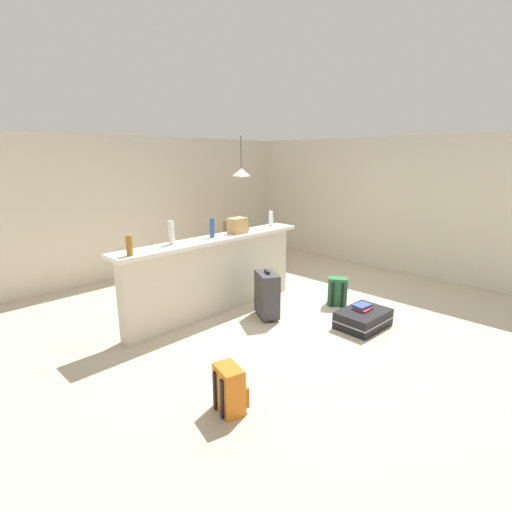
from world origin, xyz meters
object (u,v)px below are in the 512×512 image
grocery_bag (238,226)px  bottle_white (171,233)px  book_stack (363,307)px  dining_chair_near_partition (266,249)px  suitcase_flat_black (363,319)px  backpack_green (337,292)px  bottle_clear (271,218)px  dining_table (247,238)px  pendant_lamp (241,172)px  backpack_orange (230,390)px  bottle_amber (129,246)px  bottle_blue (212,228)px  dining_chair_far_side (230,239)px  bottle_green (247,223)px  suitcase_upright_charcoal (267,294)px

grocery_bag → bottle_white: bearing=177.1°
bottle_white → book_stack: bearing=-46.0°
dining_chair_near_partition → suitcase_flat_black: 2.51m
backpack_green → bottle_clear: bearing=101.0°
bottle_clear → dining_table: (0.52, 1.08, -0.55)m
grocery_bag → pendant_lamp: 1.85m
suitcase_flat_black → dining_table: bearing=76.1°
grocery_bag → bottle_clear: bearing=5.3°
bottle_white → dining_table: bearing=24.8°
backpack_orange → book_stack: 2.39m
bottle_amber → bottle_white: size_ratio=0.77×
dining_table → bottle_blue: bearing=-147.3°
dining_chair_far_side → suitcase_flat_black: dining_chair_far_side is taller
grocery_bag → dining_table: size_ratio=0.24×
bottle_amber → dining_chair_far_side: size_ratio=0.25×
bottle_green → pendant_lamp: (0.99, 1.17, 0.68)m
bottle_amber → bottle_white: (0.65, 0.15, 0.03)m
grocery_bag → book_stack: 2.04m
dining_chair_near_partition → grocery_bag: bearing=-153.8°
bottle_green → bottle_white: bearing=179.1°
bottle_blue → dining_chair_near_partition: bearing=19.3°
bottle_green → suitcase_flat_black: 2.11m
backpack_orange → backpack_green: size_ratio=1.00×
dining_table → book_stack: size_ratio=4.53×
dining_chair_near_partition → backpack_orange: bearing=-141.6°
book_stack → bottle_white: bearing=134.0°
bottle_amber → bottle_clear: bottle_clear is taller
bottle_amber → bottle_clear: (2.50, 0.17, 0.00)m
dining_table → backpack_orange: size_ratio=2.62×
suitcase_flat_black → suitcase_upright_charcoal: size_ratio=1.25×
dining_table → backpack_green: (-0.29, -2.22, -0.44)m
bottle_blue → dining_chair_far_side: bottle_blue is taller
pendant_lamp → suitcase_upright_charcoal: pendant_lamp is taller
bottle_blue → suitcase_flat_black: (1.03, -1.77, -1.10)m
suitcase_flat_black → backpack_orange: size_ratio=2.00×
bottle_blue → dining_table: bottle_blue is taller
book_stack → bottle_amber: bearing=145.5°
bottle_amber → pendant_lamp: 3.28m
bottle_blue → grocery_bag: bearing=-3.6°
dining_table → dining_chair_far_side: bearing=81.4°
bottle_blue → bottle_clear: (1.23, 0.05, -0.01)m
dining_chair_far_side → book_stack: 3.55m
dining_table → suitcase_upright_charcoal: 2.26m
bottle_amber → book_stack: bottle_amber is taller
dining_table → grocery_bag: bearing=-138.6°
backpack_orange → dining_chair_far_side: bearing=48.2°
backpack_orange → backpack_green: 2.86m
bottle_green → dining_chair_near_partition: bearing=29.5°
grocery_bag → dining_chair_far_side: size_ratio=0.28×
dining_chair_near_partition → bottle_green: bearing=-150.5°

